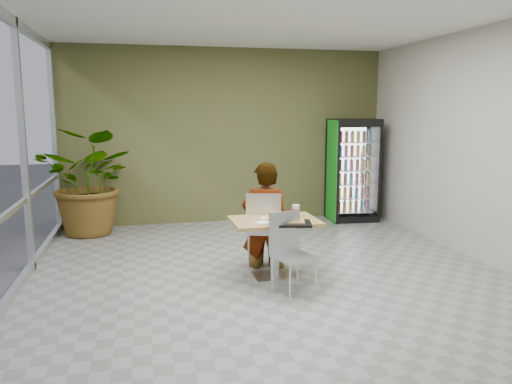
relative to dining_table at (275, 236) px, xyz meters
The scene contains 12 objects.
ground 0.55m from the dining_table, 104.72° to the right, with size 7.00×7.00×0.00m, color gray.
room_envelope 1.07m from the dining_table, 104.72° to the right, with size 6.00×7.00×3.20m, color #B8B6A6, non-canonical shape.
dining_table is the anchor object (origin of this frame).
chair_far 0.43m from the dining_table, 94.40° to the left, with size 0.57×0.57×1.02m.
chair_near 0.50m from the dining_table, 85.50° to the right, with size 0.52×0.53×0.93m.
seated_woman 0.48m from the dining_table, 90.19° to the left, with size 0.63×0.41×1.72m, color black.
pizza_plate 0.24m from the dining_table, 122.85° to the left, with size 0.31×0.27×0.03m.
soda_cup 0.41m from the dining_table, 10.91° to the left, with size 0.09×0.09×0.16m.
napkin_stack 0.36m from the dining_table, 136.52° to the right, with size 0.15×0.15×0.02m, color white.
cafeteria_tray 0.40m from the dining_table, 70.94° to the right, with size 0.49×0.35×0.03m, color black.
beverage_fridge 3.76m from the dining_table, 51.73° to the left, with size 0.93×0.74×1.92m.
potted_plant 3.76m from the dining_table, 130.04° to the left, with size 1.61×1.39×1.79m, color #336C2B.
Camera 1 is at (-1.52, -5.66, 2.08)m, focal length 35.00 mm.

